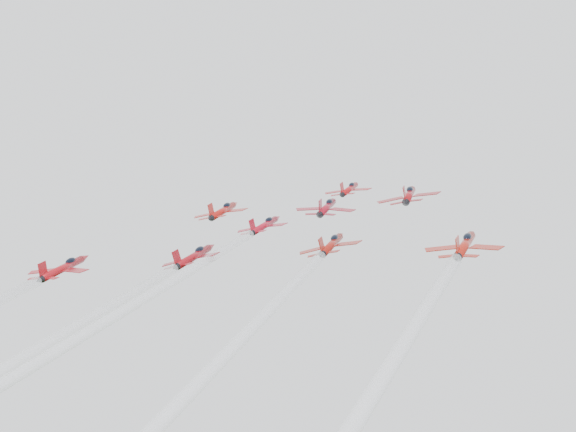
% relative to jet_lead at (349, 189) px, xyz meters
% --- Properties ---
extents(jet_lead, '(8.84, 11.59, 6.44)m').
position_rel_jet_lead_xyz_m(jet_lead, '(0.00, 0.00, 0.00)').
color(jet_lead, '#AD1013').
extents(jet_row2_left, '(10.34, 13.56, 7.53)m').
position_rel_jet_lead_xyz_m(jet_row2_left, '(-21.15, -8.50, -4.20)').
color(jet_row2_left, '#B01610').
extents(jet_row2_center, '(9.90, 12.98, 7.21)m').
position_rel_jet_lead_xyz_m(jet_row2_center, '(0.11, -14.00, -6.94)').
color(jet_row2_center, maroon).
extents(jet_row2_right, '(10.44, 13.69, 7.61)m').
position_rel_jet_lead_xyz_m(jet_row2_right, '(13.05, -10.49, -5.19)').
color(jet_row2_right, maroon).
extents(jet_center, '(8.51, 83.11, 41.98)m').
position_rel_jet_lead_xyz_m(jet_center, '(-7.24, -59.76, -29.71)').
color(jet_center, '#AC1021').
extents(jet_rear_right, '(8.58, 83.79, 42.33)m').
position_rel_jet_lead_xyz_m(jet_rear_right, '(8.06, -74.53, -37.04)').
color(jet_rear_right, '#9B180E').
extents(jet_rear_farright, '(9.18, 89.61, 45.27)m').
position_rel_jet_lead_xyz_m(jet_rear_farright, '(25.74, -81.92, -40.71)').
color(jet_rear_farright, '#AD1C10').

